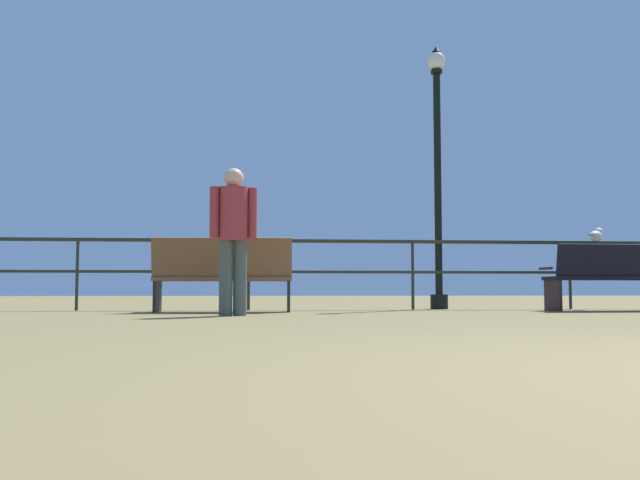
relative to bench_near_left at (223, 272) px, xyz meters
name	(u,v)px	position (x,y,z in m)	size (l,w,h in m)	color
pier_railing	(413,257)	(2.73, 0.93, 0.24)	(24.05, 0.05, 1.02)	#2B2D1F
bench_near_left	(223,272)	(0.00, 0.00, 0.00)	(1.82, 0.73, 0.96)	brown
bench_near_right	(608,274)	(5.24, 0.01, -0.02)	(1.64, 0.75, 0.91)	black
lamppost_center	(438,167)	(3.18, 1.17, 1.64)	(0.28, 0.28, 4.05)	black
person_by_bench	(233,231)	(0.17, -1.25, 0.44)	(0.53, 0.32, 1.67)	#46514A
seagull_on_rail	(596,235)	(5.57, 0.95, 0.60)	(0.37, 0.35, 0.21)	silver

